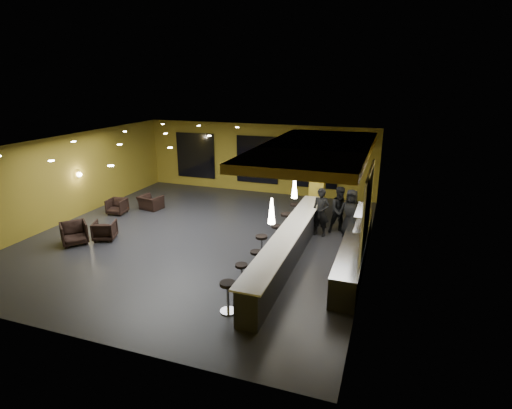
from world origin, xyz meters
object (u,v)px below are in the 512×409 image
(armchair_c, at_px, (117,206))
(bar_stool_0, at_px, (228,293))
(armchair_d, at_px, (151,202))
(pendant_0, at_px, (272,211))
(bar_stool_3, at_px, (261,244))
(pendant_1, at_px, (295,187))
(column, at_px, (318,177))
(bar_stool_1, at_px, (241,273))
(pendant_2, at_px, (311,171))
(staff_b, at_px, (340,210))
(bar_counter, at_px, (289,247))
(bar_stool_6, at_px, (295,211))
(prep_counter, at_px, (354,251))
(bar_stool_5, at_px, (286,221))
(staff_c, at_px, (351,213))
(armchair_a, at_px, (74,233))
(bar_stool_4, at_px, (276,232))
(armchair_b, at_px, (105,230))
(staff_a, at_px, (321,212))
(bar_stool_2, at_px, (256,259))

(armchair_c, height_order, bar_stool_0, bar_stool_0)
(armchair_d, bearing_deg, pendant_0, 153.98)
(bar_stool_3, bearing_deg, pendant_1, 34.44)
(column, distance_m, bar_stool_1, 6.89)
(pendant_1, relative_size, bar_stool_1, 0.96)
(pendant_2, relative_size, staff_b, 0.39)
(bar_counter, height_order, pendant_0, pendant_0)
(pendant_2, xyz_separation_m, staff_b, (1.20, 0.05, -1.44))
(staff_b, bearing_deg, bar_stool_6, 141.87)
(prep_counter, bearing_deg, bar_counter, -165.96)
(bar_stool_5, bearing_deg, staff_c, 16.63)
(staff_c, relative_size, bar_stool_5, 2.10)
(bar_stool_3, distance_m, bar_stool_6, 3.65)
(column, bearing_deg, prep_counter, -64.00)
(staff_c, relative_size, bar_stool_0, 2.16)
(staff_b, xyz_separation_m, bar_stool_5, (-1.87, -0.91, -0.36))
(column, distance_m, armchair_d, 7.55)
(prep_counter, xyz_separation_m, staff_b, (-0.80, 2.55, 0.48))
(staff_b, relative_size, staff_c, 1.00)
(pendant_1, xyz_separation_m, armchair_a, (-7.60, -1.64, -1.95))
(staff_b, xyz_separation_m, armchair_d, (-8.46, 0.11, -0.60))
(bar_stool_6, bearing_deg, pendant_2, -37.47)
(staff_c, distance_m, bar_stool_4, 2.94)
(prep_counter, relative_size, bar_stool_1, 8.22)
(pendant_1, distance_m, armchair_b, 7.19)
(armchair_b, bearing_deg, pendant_0, 145.11)
(armchair_d, xyz_separation_m, bar_stool_4, (6.51, -2.04, 0.16))
(prep_counter, distance_m, staff_a, 2.55)
(armchair_d, bearing_deg, staff_a, -175.26)
(bar_counter, bearing_deg, staff_c, 60.39)
(pendant_0, height_order, armchair_b, pendant_0)
(bar_stool_5, height_order, bar_stool_6, bar_stool_5)
(armchair_b, relative_size, armchair_c, 1.03)
(staff_a, relative_size, armchair_a, 2.11)
(prep_counter, height_order, bar_stool_4, prep_counter)
(bar_stool_6, bearing_deg, armchair_c, -169.37)
(prep_counter, distance_m, column, 4.75)
(pendant_1, distance_m, bar_stool_2, 2.61)
(staff_b, relative_size, bar_stool_4, 2.47)
(bar_stool_5, bearing_deg, bar_stool_0, -90.30)
(armchair_c, relative_size, bar_stool_0, 0.90)
(staff_c, relative_size, bar_stool_1, 2.48)
(prep_counter, relative_size, pendant_0, 8.57)
(bar_stool_0, bearing_deg, bar_stool_2, 90.71)
(column, height_order, pendant_2, column)
(pendant_1, bearing_deg, bar_stool_4, 140.87)
(staff_c, bearing_deg, prep_counter, -74.92)
(bar_stool_0, bearing_deg, bar_stool_6, 89.82)
(bar_stool_3, bearing_deg, staff_a, 61.45)
(pendant_1, distance_m, bar_stool_1, 3.33)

